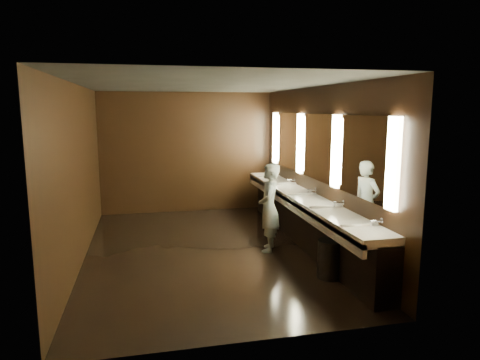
% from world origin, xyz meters
% --- Properties ---
extents(floor, '(6.00, 6.00, 0.00)m').
position_xyz_m(floor, '(0.00, 0.00, 0.00)').
color(floor, black).
rests_on(floor, ground).
extents(ceiling, '(4.00, 6.00, 0.02)m').
position_xyz_m(ceiling, '(0.00, 0.00, 2.80)').
color(ceiling, '#2D2D2B').
rests_on(ceiling, wall_back).
extents(wall_back, '(4.00, 0.02, 2.80)m').
position_xyz_m(wall_back, '(0.00, 3.00, 1.40)').
color(wall_back, black).
rests_on(wall_back, floor).
extents(wall_front, '(4.00, 0.02, 2.80)m').
position_xyz_m(wall_front, '(0.00, -3.00, 1.40)').
color(wall_front, black).
rests_on(wall_front, floor).
extents(wall_left, '(0.02, 6.00, 2.80)m').
position_xyz_m(wall_left, '(-2.00, 0.00, 1.40)').
color(wall_left, black).
rests_on(wall_left, floor).
extents(wall_right, '(0.02, 6.00, 2.80)m').
position_xyz_m(wall_right, '(2.00, 0.00, 1.40)').
color(wall_right, black).
rests_on(wall_right, floor).
extents(sink_counter, '(0.55, 5.40, 1.01)m').
position_xyz_m(sink_counter, '(1.79, 0.00, 0.50)').
color(sink_counter, black).
rests_on(sink_counter, floor).
extents(mirror_band, '(0.06, 5.03, 1.15)m').
position_xyz_m(mirror_band, '(1.98, -0.00, 1.75)').
color(mirror_band, '#FFF8C4').
rests_on(mirror_band, wall_right).
extents(person, '(0.53, 0.64, 1.51)m').
position_xyz_m(person, '(1.06, -0.21, 0.75)').
color(person, '#8DBCD3').
rests_on(person, floor).
extents(trash_bin, '(0.40, 0.40, 0.56)m').
position_xyz_m(trash_bin, '(1.58, -1.57, 0.28)').
color(trash_bin, black).
rests_on(trash_bin, floor).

